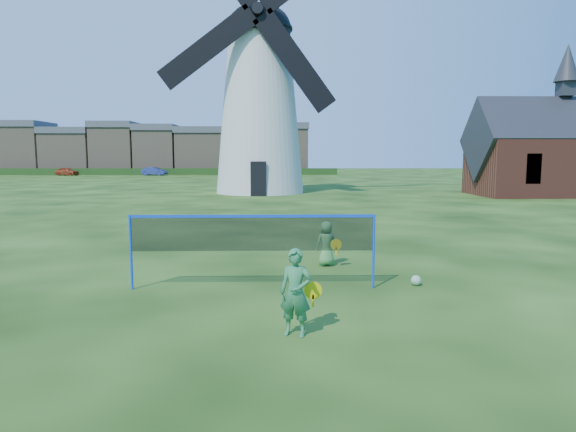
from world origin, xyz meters
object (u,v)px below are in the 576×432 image
at_px(chapel, 562,154).
at_px(play_ball, 416,280).
at_px(windmill, 260,100).
at_px(badminton_net, 253,235).
at_px(car_right, 154,171).
at_px(player_boy, 326,243).
at_px(player_girl, 296,293).
at_px(car_left, 67,171).

xyz_separation_m(chapel, play_ball, (-17.05, -24.48, -2.83)).
distance_m(windmill, badminton_net, 28.26).
bearing_deg(car_right, player_boy, -148.48).
height_order(windmill, player_girl, windmill).
bearing_deg(player_girl, badminton_net, 124.27).
relative_size(chapel, car_left, 3.47).
xyz_separation_m(chapel, player_boy, (-18.78, -22.50, -2.37)).
xyz_separation_m(windmill, car_left, (-29.52, 35.46, -6.33)).
bearing_deg(windmill, car_right, 115.25).
xyz_separation_m(badminton_net, car_left, (-30.37, 63.10, -0.53)).
height_order(chapel, badminton_net, chapel).
bearing_deg(player_boy, car_left, -80.86).
relative_size(player_girl, car_left, 0.38).
bearing_deg(play_ball, player_girl, -132.54).
bearing_deg(car_left, chapel, -106.77).
height_order(badminton_net, player_boy, badminton_net).
bearing_deg(badminton_net, play_ball, 3.08).
bearing_deg(badminton_net, chapel, 50.25).
height_order(player_girl, play_ball, player_girl).
bearing_deg(car_right, play_ball, -147.58).
relative_size(player_boy, car_right, 0.30).
xyz_separation_m(chapel, car_left, (-50.88, 38.43, -2.33)).
bearing_deg(windmill, badminton_net, -88.25).
bearing_deg(badminton_net, player_girl, -73.85).
distance_m(badminton_net, car_left, 70.03).
bearing_deg(play_ball, chapel, 55.14).
distance_m(windmill, play_ball, 28.62).
bearing_deg(play_ball, windmill, 98.91).
bearing_deg(player_boy, play_ball, 112.40).
relative_size(windmill, car_right, 5.32).
bearing_deg(chapel, windmill, 172.07).
bearing_deg(player_girl, play_ball, 65.58).
bearing_deg(windmill, player_girl, -86.92).
distance_m(windmill, car_right, 40.18).
xyz_separation_m(windmill, car_right, (-16.92, 35.89, -6.33)).
distance_m(player_girl, play_ball, 3.99).
relative_size(chapel, player_boy, 10.94).
height_order(windmill, player_boy, windmill).
relative_size(windmill, chapel, 1.60).
xyz_separation_m(player_boy, car_left, (-32.10, 60.94, 0.04)).
bearing_deg(player_girl, windmill, 111.20).
distance_m(windmill, car_left, 46.57).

